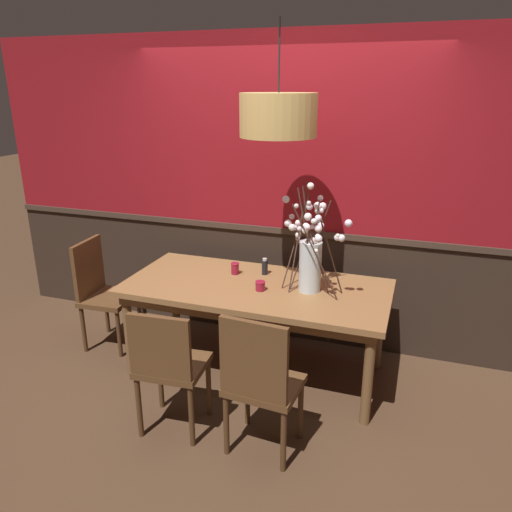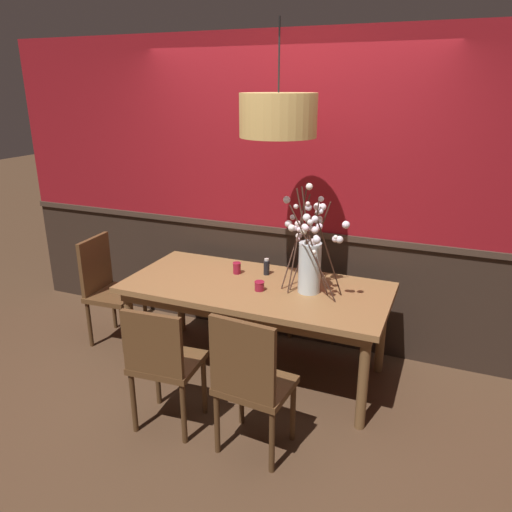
% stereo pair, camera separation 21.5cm
% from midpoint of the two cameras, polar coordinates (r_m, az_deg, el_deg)
% --- Properties ---
extents(ground_plane, '(24.00, 24.00, 0.00)m').
position_cam_midpoint_polar(ground_plane, '(4.11, -1.54, -13.15)').
color(ground_plane, '#4C3321').
extents(back_wall, '(5.50, 0.14, 2.62)m').
position_cam_midpoint_polar(back_wall, '(4.24, 1.67, 6.99)').
color(back_wall, '#2D2119').
rests_on(back_wall, ground).
extents(dining_table, '(2.02, 0.94, 0.75)m').
position_cam_midpoint_polar(dining_table, '(3.80, -1.63, -4.54)').
color(dining_table, olive).
rests_on(dining_table, ground).
extents(chair_far_side_left, '(0.45, 0.44, 0.92)m').
position_cam_midpoint_polar(chair_far_side_left, '(4.69, -0.93, -1.80)').
color(chair_far_side_left, brown).
rests_on(chair_far_side_left, ground).
extents(chair_near_side_left, '(0.45, 0.42, 0.90)m').
position_cam_midpoint_polar(chair_near_side_left, '(3.28, -12.06, -12.16)').
color(chair_near_side_left, brown).
rests_on(chair_near_side_left, ground).
extents(chair_near_side_right, '(0.46, 0.41, 0.96)m').
position_cam_midpoint_polar(chair_near_side_right, '(3.03, -1.65, -14.18)').
color(chair_near_side_right, brown).
rests_on(chair_near_side_right, ground).
extents(chair_far_side_right, '(0.49, 0.46, 0.94)m').
position_cam_midpoint_polar(chair_far_side_right, '(4.58, 5.28, -2.30)').
color(chair_far_side_right, brown).
rests_on(chair_far_side_right, ground).
extents(chair_head_west_end, '(0.43, 0.46, 0.95)m').
position_cam_midpoint_polar(chair_head_west_end, '(4.52, -18.86, -3.61)').
color(chair_head_west_end, brown).
rests_on(chair_head_west_end, ground).
extents(vase_with_blossoms, '(0.56, 0.50, 0.82)m').
position_cam_midpoint_polar(vase_with_blossoms, '(3.58, 4.62, -0.18)').
color(vase_with_blossoms, silver).
rests_on(vase_with_blossoms, dining_table).
extents(candle_holder_nearer_center, '(0.08, 0.08, 0.07)m').
position_cam_midpoint_polar(candle_holder_nearer_center, '(3.66, -1.19, -3.49)').
color(candle_holder_nearer_center, maroon).
rests_on(candle_holder_nearer_center, dining_table).
extents(candle_holder_nearer_edge, '(0.07, 0.07, 0.09)m').
position_cam_midpoint_polar(candle_holder_nearer_edge, '(3.97, -4.01, -1.46)').
color(candle_holder_nearer_edge, maroon).
rests_on(candle_holder_nearer_edge, dining_table).
extents(condiment_bottle, '(0.05, 0.05, 0.14)m').
position_cam_midpoint_polar(condiment_bottle, '(3.95, -0.53, -1.28)').
color(condiment_bottle, black).
rests_on(condiment_bottle, dining_table).
extents(pendant_lamp, '(0.53, 0.53, 0.76)m').
position_cam_midpoint_polar(pendant_lamp, '(3.46, 0.76, 16.02)').
color(pendant_lamp, tan).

